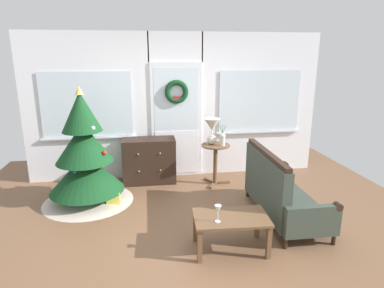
{
  "coord_description": "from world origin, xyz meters",
  "views": [
    {
      "loc": [
        -0.61,
        -3.73,
        2.18
      ],
      "look_at": [
        0.05,
        0.55,
        1.0
      ],
      "focal_mm": 30.95,
      "sensor_mm": 36.0,
      "label": 1
    }
  ],
  "objects_px": {
    "settee_sofa": "(278,192)",
    "dresser_cabinet": "(149,161)",
    "table_lamp": "(212,128)",
    "gift_box": "(113,198)",
    "christmas_tree": "(85,160)",
    "flower_vase": "(222,139)",
    "side_table": "(215,156)",
    "coffee_table": "(231,221)",
    "wine_glass": "(218,210)"
  },
  "relations": [
    {
      "from": "dresser_cabinet",
      "to": "wine_glass",
      "type": "relative_size",
      "value": 4.63
    },
    {
      "from": "wine_glass",
      "to": "gift_box",
      "type": "height_order",
      "value": "wine_glass"
    },
    {
      "from": "side_table",
      "to": "gift_box",
      "type": "xyz_separation_m",
      "value": [
        -1.68,
        -0.55,
        -0.4
      ]
    },
    {
      "from": "settee_sofa",
      "to": "table_lamp",
      "type": "bearing_deg",
      "value": 115.05
    },
    {
      "from": "settee_sofa",
      "to": "coffee_table",
      "type": "bearing_deg",
      "value": -142.45
    },
    {
      "from": "settee_sofa",
      "to": "side_table",
      "type": "bearing_deg",
      "value": 113.56
    },
    {
      "from": "table_lamp",
      "to": "gift_box",
      "type": "distance_m",
      "value": 1.94
    },
    {
      "from": "coffee_table",
      "to": "wine_glass",
      "type": "distance_m",
      "value": 0.29
    },
    {
      "from": "table_lamp",
      "to": "dresser_cabinet",
      "type": "bearing_deg",
      "value": 167.07
    },
    {
      "from": "side_table",
      "to": "gift_box",
      "type": "height_order",
      "value": "side_table"
    },
    {
      "from": "settee_sofa",
      "to": "wine_glass",
      "type": "xyz_separation_m",
      "value": [
        -1.01,
        -0.74,
        0.18
      ]
    },
    {
      "from": "side_table",
      "to": "coffee_table",
      "type": "xyz_separation_m",
      "value": [
        -0.26,
        -1.97,
        -0.15
      ]
    },
    {
      "from": "christmas_tree",
      "to": "gift_box",
      "type": "bearing_deg",
      "value": -22.82
    },
    {
      "from": "settee_sofa",
      "to": "gift_box",
      "type": "height_order",
      "value": "settee_sofa"
    },
    {
      "from": "side_table",
      "to": "christmas_tree",
      "type": "bearing_deg",
      "value": -169.38
    },
    {
      "from": "christmas_tree",
      "to": "table_lamp",
      "type": "xyz_separation_m",
      "value": [
        2.01,
        0.43,
        0.33
      ]
    },
    {
      "from": "side_table",
      "to": "flower_vase",
      "type": "bearing_deg",
      "value": -30.96
    },
    {
      "from": "flower_vase",
      "to": "table_lamp",
      "type": "bearing_deg",
      "value": 147.99
    },
    {
      "from": "flower_vase",
      "to": "coffee_table",
      "type": "distance_m",
      "value": 2.0
    },
    {
      "from": "side_table",
      "to": "wine_glass",
      "type": "bearing_deg",
      "value": -101.94
    },
    {
      "from": "settee_sofa",
      "to": "dresser_cabinet",
      "type": "bearing_deg",
      "value": 136.47
    },
    {
      "from": "settee_sofa",
      "to": "table_lamp",
      "type": "height_order",
      "value": "table_lamp"
    },
    {
      "from": "side_table",
      "to": "gift_box",
      "type": "distance_m",
      "value": 1.81
    },
    {
      "from": "settee_sofa",
      "to": "wine_glass",
      "type": "distance_m",
      "value": 1.27
    },
    {
      "from": "settee_sofa",
      "to": "flower_vase",
      "type": "height_order",
      "value": "flower_vase"
    },
    {
      "from": "dresser_cabinet",
      "to": "wine_glass",
      "type": "height_order",
      "value": "dresser_cabinet"
    },
    {
      "from": "christmas_tree",
      "to": "settee_sofa",
      "type": "height_order",
      "value": "christmas_tree"
    },
    {
      "from": "dresser_cabinet",
      "to": "flower_vase",
      "type": "relative_size",
      "value": 2.58
    },
    {
      "from": "dresser_cabinet",
      "to": "gift_box",
      "type": "distance_m",
      "value": 1.05
    },
    {
      "from": "christmas_tree",
      "to": "wine_glass",
      "type": "relative_size",
      "value": 8.97
    },
    {
      "from": "settee_sofa",
      "to": "coffee_table",
      "type": "distance_m",
      "value": 1.06
    },
    {
      "from": "dresser_cabinet",
      "to": "gift_box",
      "type": "xyz_separation_m",
      "value": [
        -0.57,
        -0.83,
        -0.29
      ]
    },
    {
      "from": "christmas_tree",
      "to": "side_table",
      "type": "bearing_deg",
      "value": 10.62
    },
    {
      "from": "side_table",
      "to": "flower_vase",
      "type": "relative_size",
      "value": 2.02
    },
    {
      "from": "side_table",
      "to": "coffee_table",
      "type": "distance_m",
      "value": 1.99
    },
    {
      "from": "flower_vase",
      "to": "gift_box",
      "type": "relative_size",
      "value": 1.76
    },
    {
      "from": "side_table",
      "to": "wine_glass",
      "type": "distance_m",
      "value": 2.11
    },
    {
      "from": "side_table",
      "to": "table_lamp",
      "type": "relative_size",
      "value": 1.61
    },
    {
      "from": "settee_sofa",
      "to": "flower_vase",
      "type": "distance_m",
      "value": 1.42
    },
    {
      "from": "dresser_cabinet",
      "to": "table_lamp",
      "type": "relative_size",
      "value": 2.05
    },
    {
      "from": "table_lamp",
      "to": "coffee_table",
      "type": "height_order",
      "value": "table_lamp"
    },
    {
      "from": "flower_vase",
      "to": "gift_box",
      "type": "bearing_deg",
      "value": -164.59
    },
    {
      "from": "side_table",
      "to": "table_lamp",
      "type": "xyz_separation_m",
      "value": [
        -0.06,
        0.04,
        0.49
      ]
    },
    {
      "from": "side_table",
      "to": "coffee_table",
      "type": "height_order",
      "value": "side_table"
    },
    {
      "from": "gift_box",
      "to": "wine_glass",
      "type": "bearing_deg",
      "value": -50.6
    },
    {
      "from": "christmas_tree",
      "to": "wine_glass",
      "type": "distance_m",
      "value": 2.34
    },
    {
      "from": "dresser_cabinet",
      "to": "flower_vase",
      "type": "height_order",
      "value": "flower_vase"
    },
    {
      "from": "dresser_cabinet",
      "to": "christmas_tree",
      "type": "bearing_deg",
      "value": -144.96
    },
    {
      "from": "christmas_tree",
      "to": "gift_box",
      "type": "relative_size",
      "value": 8.77
    },
    {
      "from": "flower_vase",
      "to": "coffee_table",
      "type": "height_order",
      "value": "flower_vase"
    }
  ]
}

